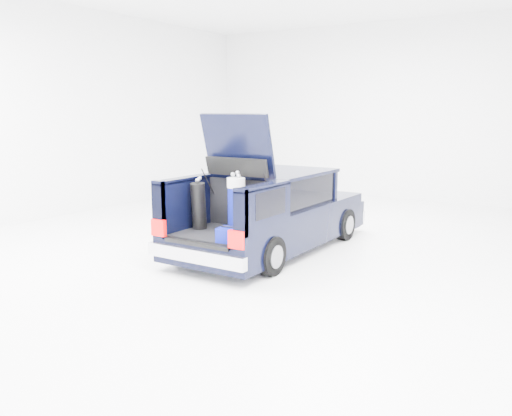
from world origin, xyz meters
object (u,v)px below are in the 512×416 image
Objects in this scene: car at (274,213)px; blue_duffel at (233,235)px; black_golf_bag at (199,206)px; red_suitcase at (251,217)px; blue_golf_bag at (236,204)px.

blue_duffel is at bearing -76.01° from car.
car is 1.67m from black_golf_bag.
blue_duffel is at bearing -36.59° from black_golf_bag.
red_suitcase is at bearing 90.11° from blue_duffel.
blue_golf_bag is at bearing 148.12° from red_suitcase.
blue_golf_bag is at bearing -86.26° from car.
blue_golf_bag is (0.09, -1.33, 0.37)m from car.
red_suitcase is 0.65× the size of black_golf_bag.
red_suitcase is at bearing 10.91° from blue_golf_bag.
black_golf_bag is 1.77× the size of blue_duffel.
car is 4.78× the size of blue_golf_bag.
car reaches higher than black_golf_bag.
red_suitcase is 0.57× the size of blue_golf_bag.
car is 9.63× the size of blue_duffel.
black_golf_bag is 0.88× the size of blue_golf_bag.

